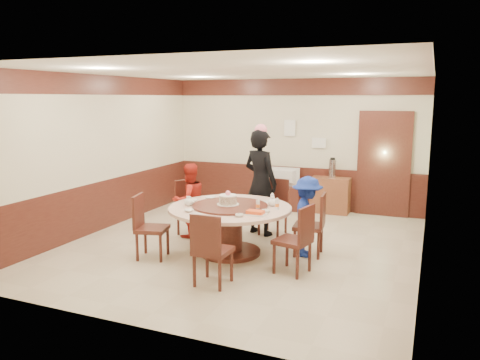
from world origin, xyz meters
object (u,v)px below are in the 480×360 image
at_px(birthday_cake, 228,200).
at_px(side_cabinet, 330,195).
at_px(television, 283,177).
at_px(person_standing, 260,182).
at_px(banquet_table, 230,220).
at_px(person_blue, 307,217).
at_px(person_red, 189,200).
at_px(shrimp_platter, 255,213).
at_px(thermos, 332,169).
at_px(tv_stand, 283,197).

bearing_deg(birthday_cake, side_cabinet, 74.19).
bearing_deg(television, person_standing, 96.45).
height_order(banquet_table, person_standing, person_standing).
distance_m(person_blue, television, 3.12).
relative_size(person_red, person_blue, 1.04).
height_order(person_red, person_blue, person_red).
distance_m(person_standing, shrimp_platter, 1.61).
relative_size(person_standing, birthday_cake, 5.50).
xyz_separation_m(birthday_cake, television, (-0.12, 3.21, -0.15)).
bearing_deg(person_blue, shrimp_platter, 128.22).
relative_size(birthday_cake, shrimp_platter, 1.13).
distance_m(banquet_table, thermos, 3.38).
distance_m(banquet_table, side_cabinet, 3.35).
height_order(person_standing, thermos, person_standing).
relative_size(person_red, birthday_cake, 3.81).
bearing_deg(thermos, birthday_cake, -106.23).
distance_m(person_standing, television, 2.03).
bearing_deg(person_standing, thermos, -92.22).
relative_size(person_standing, thermos, 4.91).
bearing_deg(thermos, person_standing, -112.75).
bearing_deg(shrimp_platter, person_red, 149.99).
bearing_deg(person_blue, side_cabinet, -6.86).
bearing_deg(banquet_table, television, 92.74).
distance_m(birthday_cake, thermos, 3.37).
height_order(tv_stand, television, television).
height_order(banquet_table, birthday_cake, birthday_cake).
height_order(banquet_table, person_blue, person_blue).
bearing_deg(tv_stand, person_blue, -65.86).
height_order(birthday_cake, shrimp_platter, birthday_cake).
height_order(person_standing, side_cabinet, person_standing).
height_order(television, thermos, thermos).
xyz_separation_m(birthday_cake, tv_stand, (-0.12, 3.21, -0.61)).
relative_size(person_standing, shrimp_platter, 6.21).
distance_m(birthday_cake, tv_stand, 3.26).
relative_size(person_blue, tv_stand, 1.45).
bearing_deg(thermos, television, -178.38).
xyz_separation_m(person_red, birthday_cake, (0.99, -0.58, 0.21)).
bearing_deg(television, birthday_cake, 92.61).
bearing_deg(shrimp_platter, television, 101.11).
distance_m(banquet_table, person_standing, 1.27).
distance_m(shrimp_platter, tv_stand, 3.64).
xyz_separation_m(person_red, person_blue, (2.14, -0.22, -0.03)).
relative_size(birthday_cake, side_cabinet, 0.42).
relative_size(person_red, television, 1.83).
bearing_deg(shrimp_platter, side_cabinet, 84.48).
distance_m(tv_stand, television, 0.45).
height_order(tv_stand, side_cabinet, side_cabinet).
distance_m(person_blue, tv_stand, 3.14).
relative_size(person_standing, side_cabinet, 2.33).
distance_m(birthday_cake, television, 3.21).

